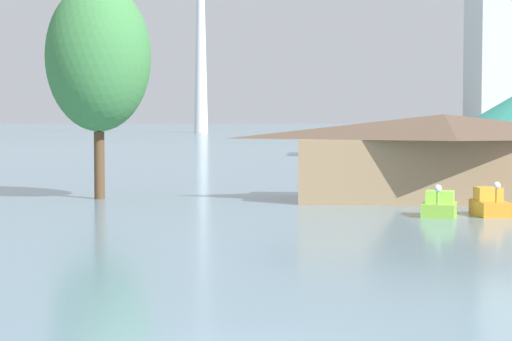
% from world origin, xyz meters
% --- Properties ---
extents(pedal_boat_lime, '(1.98, 2.56, 1.59)m').
position_xyz_m(pedal_boat_lime, '(6.97, 27.28, 0.49)').
color(pedal_boat_lime, '#8CCC3F').
rests_on(pedal_boat_lime, ground).
extents(pedal_boat_orange, '(1.66, 2.69, 1.70)m').
position_xyz_m(pedal_boat_orange, '(9.44, 27.82, 0.54)').
color(pedal_boat_orange, orange).
rests_on(pedal_boat_orange, ground).
extents(boathouse, '(17.72, 7.60, 4.93)m').
position_xyz_m(boathouse, '(8.27, 35.79, 2.58)').
color(boathouse, '#9E7F5B').
rests_on(boathouse, ground).
extents(shoreline_tree_tall_left, '(6.08, 6.08, 12.56)m').
position_xyz_m(shoreline_tree_tall_left, '(-11.59, 35.50, 8.22)').
color(shoreline_tree_tall_left, brown).
rests_on(shoreline_tree_tall_left, ground).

